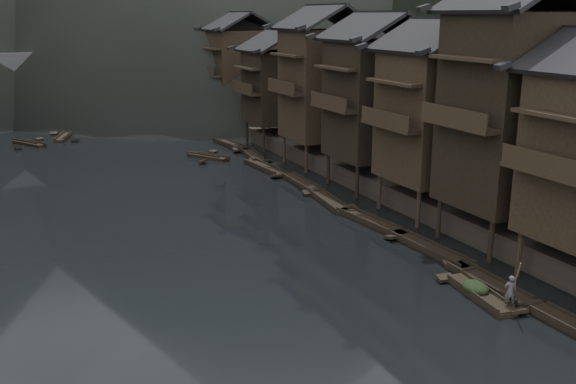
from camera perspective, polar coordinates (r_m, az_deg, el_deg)
water at (r=28.92m, az=0.46°, el=-13.06°), size 300.00×300.00×0.00m
right_bank at (r=78.95m, az=11.29°, el=5.79°), size 40.00×200.00×1.80m
stilt_houses at (r=50.84m, az=9.17°, el=9.71°), size 9.00×67.60×16.36m
moored_sampans at (r=54.19m, az=0.89°, el=0.94°), size 2.89×65.75×0.47m
midriver_boats at (r=73.06m, az=-16.93°, el=4.09°), size 19.13×22.73×0.45m
stone_bridge at (r=96.01m, az=-18.33°, el=9.53°), size 40.00×6.00×9.00m
hero_sampan at (r=34.22m, az=16.61°, el=-8.65°), size 1.71×5.38×0.44m
cargo_heap at (r=34.13m, az=16.38°, el=-7.62°), size 1.17×1.53×0.70m
boatman at (r=32.73m, az=19.18°, el=-7.98°), size 0.72×0.64×1.66m
bamboo_pole at (r=31.98m, az=19.84°, el=-3.77°), size 1.64×2.14×3.36m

